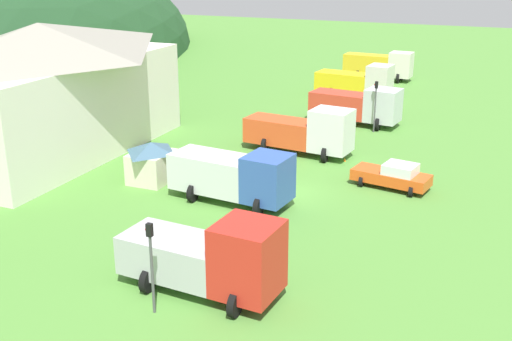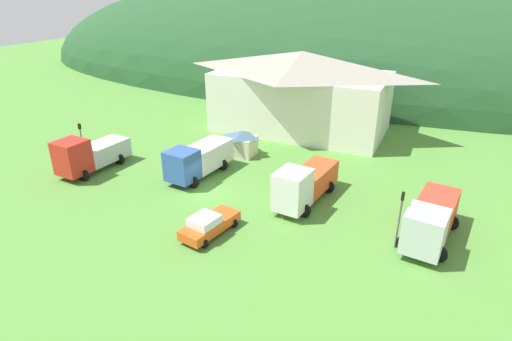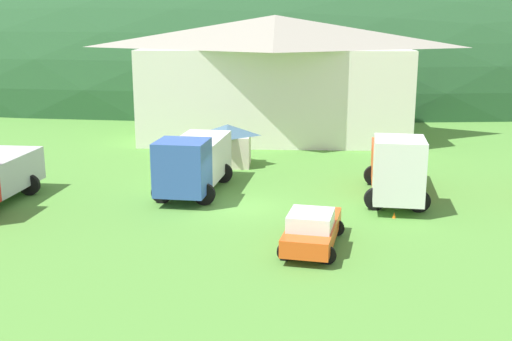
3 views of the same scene
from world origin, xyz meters
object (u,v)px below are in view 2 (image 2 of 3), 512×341
at_px(box_truck_blue, 198,159).
at_px(traffic_cone_near_pickup, 282,219).
at_px(play_shed_cream, 241,142).
at_px(traffic_light_west, 82,139).
at_px(traffic_light_east, 400,214).
at_px(depot_building, 301,90).
at_px(heavy_rig_white, 304,183).
at_px(service_pickup_orange, 209,224).
at_px(crane_truck_red, 88,154).
at_px(tow_truck_silver, 431,219).

height_order(box_truck_blue, traffic_cone_near_pickup, box_truck_blue).
height_order(play_shed_cream, traffic_light_west, traffic_light_west).
bearing_deg(box_truck_blue, traffic_light_east, 83.34).
bearing_deg(traffic_light_west, play_shed_cream, 31.68).
xyz_separation_m(play_shed_cream, traffic_light_east, (17.16, -10.72, 1.23)).
xyz_separation_m(depot_building, traffic_light_west, (-16.27, -18.81, -2.38)).
height_order(box_truck_blue, heavy_rig_white, heavy_rig_white).
height_order(heavy_rig_white, service_pickup_orange, heavy_rig_white).
distance_m(crane_truck_red, heavy_rig_white, 20.71).
bearing_deg(traffic_light_east, box_truck_blue, 166.92).
height_order(box_truck_blue, traffic_light_west, traffic_light_west).
distance_m(box_truck_blue, traffic_light_west, 12.43).
bearing_deg(heavy_rig_white, traffic_light_east, 73.30).
distance_m(box_truck_blue, service_pickup_orange, 10.21).
height_order(heavy_rig_white, traffic_light_west, traffic_light_west).
relative_size(box_truck_blue, service_pickup_orange, 1.51).
height_order(heavy_rig_white, tow_truck_silver, heavy_rig_white).
bearing_deg(traffic_cone_near_pickup, box_truck_blue, 158.00).
relative_size(tow_truck_silver, traffic_light_east, 1.88).
bearing_deg(heavy_rig_white, box_truck_blue, -87.98).
bearing_deg(traffic_cone_near_pickup, play_shed_cream, 129.92).
height_order(tow_truck_silver, traffic_light_east, traffic_light_east).
bearing_deg(traffic_light_west, traffic_cone_near_pickup, -5.55).
xyz_separation_m(box_truck_blue, tow_truck_silver, (20.32, -2.50, -0.01)).
distance_m(play_shed_cream, traffic_light_east, 20.27).
height_order(heavy_rig_white, traffic_light_east, traffic_light_east).
relative_size(play_shed_cream, crane_truck_red, 0.41).
relative_size(depot_building, tow_truck_silver, 2.70).
relative_size(crane_truck_red, traffic_light_east, 1.76).
bearing_deg(traffic_light_east, play_shed_cream, 148.00).
height_order(crane_truck_red, traffic_light_west, traffic_light_west).
relative_size(service_pickup_orange, traffic_light_east, 1.20).
relative_size(traffic_light_west, traffic_light_east, 0.95).
height_order(depot_building, traffic_light_east, depot_building).
distance_m(tow_truck_silver, traffic_light_west, 32.60).
xyz_separation_m(crane_truck_red, traffic_light_west, (-2.28, 1.55, 0.70)).
distance_m(crane_truck_red, box_truck_blue, 10.56).
bearing_deg(play_shed_cream, service_pickup_orange, -72.03).
bearing_deg(traffic_light_east, crane_truck_red, 178.32).
xyz_separation_m(depot_building, heavy_rig_white, (6.56, -17.80, -3.09)).
relative_size(heavy_rig_white, traffic_cone_near_pickup, 14.65).
bearing_deg(traffic_light_east, depot_building, 124.17).
bearing_deg(box_truck_blue, tow_truck_silver, 89.41).
xyz_separation_m(depot_building, box_truck_blue, (-4.01, -16.93, -3.12)).
bearing_deg(service_pickup_orange, play_shed_cream, -151.55).
relative_size(play_shed_cream, traffic_light_east, 0.71).
xyz_separation_m(heavy_rig_white, traffic_cone_near_pickup, (-0.55, -3.17, -1.77)).
relative_size(play_shed_cream, heavy_rig_white, 0.37).
height_order(play_shed_cream, service_pickup_orange, play_shed_cream).
distance_m(service_pickup_orange, traffic_light_east, 13.13).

